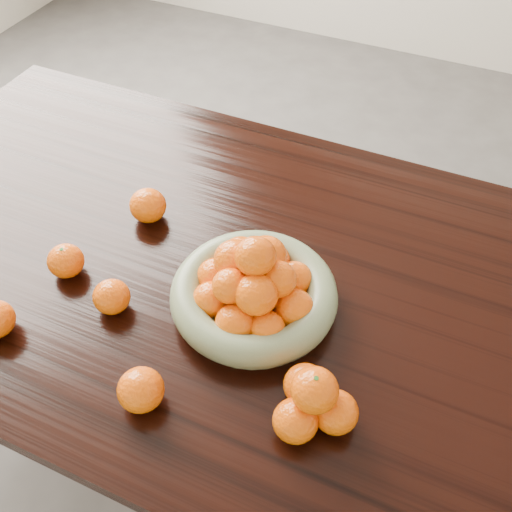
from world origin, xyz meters
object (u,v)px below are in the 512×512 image
at_px(fruit_bowl, 254,289).
at_px(orange_pyramid, 313,402).
at_px(dining_table, 266,304).
at_px(loose_orange_0, 66,261).

distance_m(fruit_bowl, orange_pyramid, 0.26).
bearing_deg(orange_pyramid, dining_table, 127.10).
xyz_separation_m(dining_table, loose_orange_0, (-0.38, -0.15, 0.12)).
relative_size(orange_pyramid, loose_orange_0, 1.93).
relative_size(fruit_bowl, loose_orange_0, 4.35).
xyz_separation_m(dining_table, orange_pyramid, (0.19, -0.25, 0.14)).
height_order(orange_pyramid, loose_orange_0, orange_pyramid).
relative_size(dining_table, orange_pyramid, 13.83).
bearing_deg(orange_pyramid, fruit_bowl, 136.50).
height_order(dining_table, loose_orange_0, loose_orange_0).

